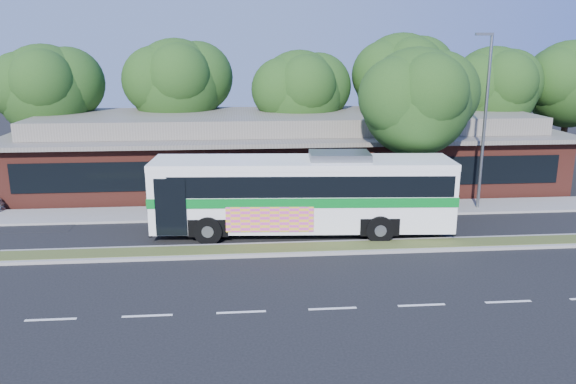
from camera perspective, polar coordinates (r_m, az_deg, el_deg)
ground at (r=23.45m, az=2.55°, el=-6.39°), size 120.00×120.00×0.00m
median_strip at (r=23.98m, az=2.37°, el=-5.72°), size 26.00×1.10×0.15m
sidewalk at (r=29.46m, az=0.95°, el=-1.89°), size 44.00×2.60×0.12m
plaza_building at (r=35.39m, az=-0.13°, el=4.31°), size 33.20×11.20×4.45m
lamp_post at (r=30.60m, az=19.33°, el=7.18°), size 0.93×0.18×9.07m
tree_bg_a at (r=38.75m, az=-22.78°, el=9.66°), size 6.47×5.80×8.63m
tree_bg_b at (r=38.12m, az=-10.61°, el=10.87°), size 6.69×6.00×9.00m
tree_bg_c at (r=37.22m, az=1.78°, el=10.17°), size 6.24×5.60×8.26m
tree_bg_d at (r=39.60m, az=11.99°, el=11.32°), size 6.91×6.20×9.37m
tree_bg_e at (r=40.83m, az=20.52°, el=9.87°), size 6.47×5.80×8.50m
tree_bg_f at (r=44.55m, az=27.12°, el=9.92°), size 6.69×6.00×8.92m
transit_bus at (r=25.51m, az=1.57°, el=0.32°), size 13.70×3.84×3.80m
sidewalk_tree at (r=29.68m, az=13.55°, el=9.14°), size 6.12×5.49×8.42m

